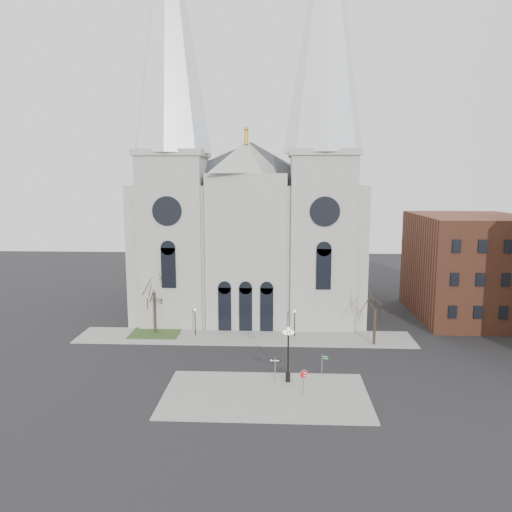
{
  "coord_description": "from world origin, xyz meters",
  "views": [
    {
      "loc": [
        4.11,
        -46.34,
        18.91
      ],
      "look_at": [
        1.54,
        8.0,
        10.41
      ],
      "focal_mm": 35.0,
      "sensor_mm": 36.0,
      "label": 1
    }
  ],
  "objects_px": {
    "one_way_sign": "(275,365)",
    "stop_sign": "(304,377)",
    "globe_lamp": "(288,347)",
    "street_name_sign": "(323,363)"
  },
  "relations": [
    {
      "from": "stop_sign",
      "to": "street_name_sign",
      "type": "distance_m",
      "value": 4.78
    },
    {
      "from": "stop_sign",
      "to": "globe_lamp",
      "type": "height_order",
      "value": "globe_lamp"
    },
    {
      "from": "stop_sign",
      "to": "street_name_sign",
      "type": "bearing_deg",
      "value": 54.89
    },
    {
      "from": "globe_lamp",
      "to": "one_way_sign",
      "type": "distance_m",
      "value": 2.17
    },
    {
      "from": "stop_sign",
      "to": "globe_lamp",
      "type": "relative_size",
      "value": 0.43
    },
    {
      "from": "globe_lamp",
      "to": "one_way_sign",
      "type": "xyz_separation_m",
      "value": [
        -1.2,
        0.16,
        -1.8
      ]
    },
    {
      "from": "globe_lamp",
      "to": "one_way_sign",
      "type": "height_order",
      "value": "globe_lamp"
    },
    {
      "from": "one_way_sign",
      "to": "stop_sign",
      "type": "bearing_deg",
      "value": -47.17
    },
    {
      "from": "stop_sign",
      "to": "globe_lamp",
      "type": "distance_m",
      "value": 3.48
    },
    {
      "from": "one_way_sign",
      "to": "street_name_sign",
      "type": "xyz_separation_m",
      "value": [
        4.56,
        1.39,
        -0.27
      ]
    }
  ]
}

